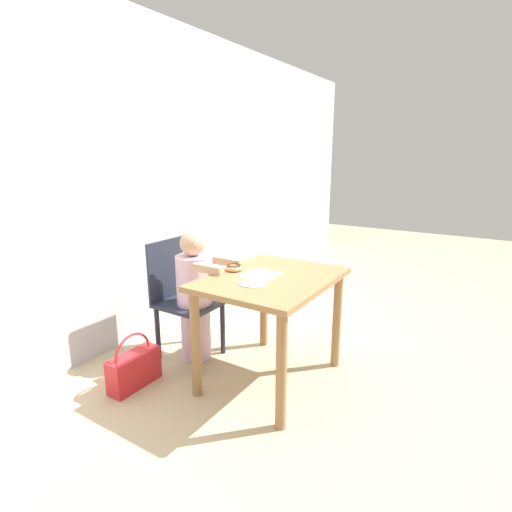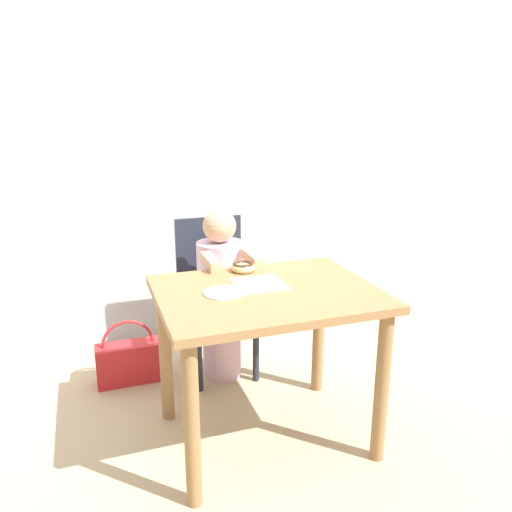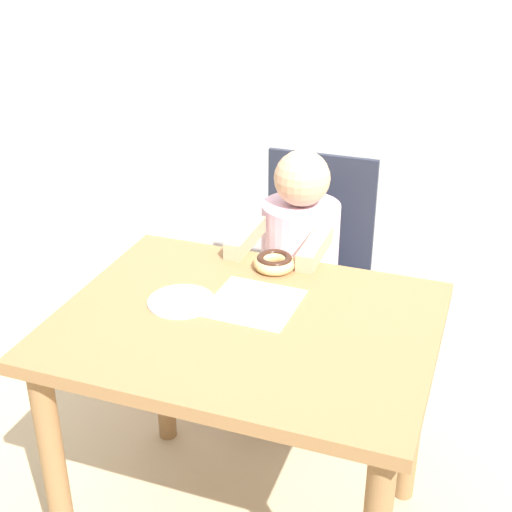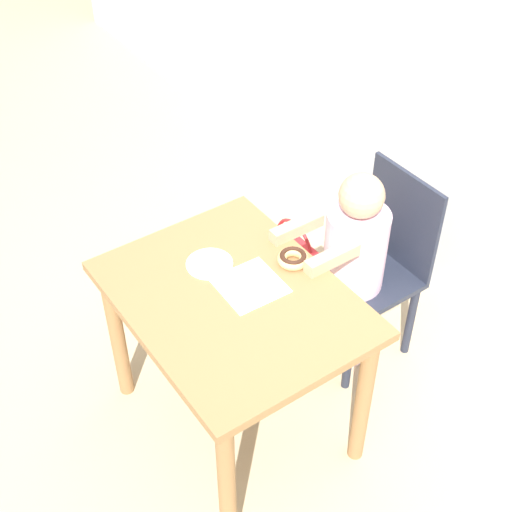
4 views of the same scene
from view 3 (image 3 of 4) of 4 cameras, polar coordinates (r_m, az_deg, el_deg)
The scene contains 8 objects.
wall_back at distance 2.73m, azimuth 8.96°, elevation 18.30°, with size 8.00×0.05×2.50m.
dining_table at distance 1.81m, azimuth -0.79°, elevation -8.43°, with size 0.92×0.71×0.72m.
chair at distance 2.49m, azimuth 4.20°, elevation -2.03°, with size 0.38×0.41×0.86m.
child_figure at distance 2.37m, azimuth 3.40°, elevation -2.60°, with size 0.26×0.46×0.95m.
donut at distance 1.96m, azimuth 1.48°, elevation -0.47°, with size 0.12×0.12×0.04m.
napkin at distance 1.81m, azimuth -0.18°, elevation -3.77°, with size 0.22×0.22×0.00m.
handbag at distance 2.79m, azimuth -6.16°, elevation -6.28°, with size 0.35×0.13×0.36m.
plate at distance 1.82m, azimuth -6.00°, elevation -3.63°, with size 0.17×0.17×0.01m.
Camera 3 is at (0.53, -1.39, 1.63)m, focal length 50.00 mm.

